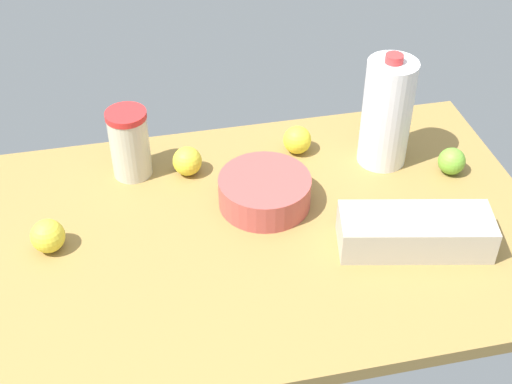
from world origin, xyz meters
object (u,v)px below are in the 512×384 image
mixing_bowl (265,191)px  lime_near_front (452,161)px  tumbler_cup (130,143)px  lemon_by_jug (187,161)px  milk_jug (387,113)px  lemon_loose (48,236)px  egg_carton (415,232)px  lemon_far_back (297,140)px

mixing_bowl → lime_near_front: mixing_bowl is taller
tumbler_cup → lemon_by_jug: (12.15, -2.71, -4.84)cm
milk_jug → lemon_loose: size_ratio=3.99×
milk_jug → lemon_by_jug: size_ratio=4.10×
egg_carton → lemon_loose: size_ratio=4.42×
lemon_loose → lemon_far_back: size_ratio=1.03×
lemon_by_jug → lemon_far_back: same height
mixing_bowl → tumbler_cup: (-26.78, 16.77, 4.83)cm
egg_carton → lemon_far_back: size_ratio=4.55×
egg_carton → tumbler_cup: bearing=157.7°
tumbler_cup → mixing_bowl: bearing=-32.1°
egg_carton → lemon_by_jug: 52.70cm
egg_carton → tumbler_cup: tumbler_cup is taller
mixing_bowl → lemon_far_back: 20.46cm
milk_jug → lemon_by_jug: bearing=174.6°
egg_carton → milk_jug: (3.67, 29.00, 9.06)cm
tumbler_cup → lemon_far_back: 38.67cm
mixing_bowl → lime_near_front: 43.61cm
egg_carton → lemon_loose: 72.65cm
lemon_by_jug → lemon_loose: (-30.32, -18.83, 0.09)cm
mixing_bowl → lemon_by_jug: 20.30cm
tumbler_cup → milk_jug: 57.31cm
egg_carton → milk_jug: bearing=94.6°
egg_carton → mixing_bowl: egg_carton is taller
lime_near_front → tumbler_cup: bearing=168.0°
lemon_by_jug → lime_near_front: size_ratio=1.07×
egg_carton → mixing_bowl: bearing=155.7°
lemon_far_back → tumbler_cup: bearing=-179.9°
egg_carton → lime_near_front: bearing=62.4°
milk_jug → lemon_far_back: size_ratio=4.10×
tumbler_cup → lemon_by_jug: size_ratio=2.45×
lemon_loose → egg_carton: bearing=-11.4°
egg_carton → milk_jug: size_ratio=1.11×
mixing_bowl → lemon_far_back: (11.59, 16.86, -0.00)cm
tumbler_cup → lemon_far_back: tumbler_cup is taller
mixing_bowl → milk_jug: milk_jug is taller
lemon_far_back → lime_near_front: 35.33cm
milk_jug → tumbler_cup: bearing=173.0°
mixing_bowl → lime_near_front: size_ratio=3.21×
lemon_loose → lemon_far_back: (56.55, 21.64, -0.09)cm
lemon_far_back → lemon_loose: bearing=-159.1°
milk_jug → lemon_far_back: (-18.33, 7.05, -9.47)cm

